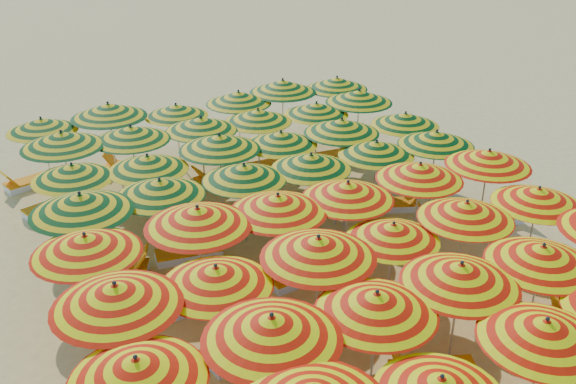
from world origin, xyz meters
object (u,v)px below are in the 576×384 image
object	(u,v)px
lounger_15	(55,206)
umbrella_26	(244,172)
umbrella_28	(376,148)
umbrella_18	(86,244)
lounger_8	(543,260)
umbrella_37	(131,133)
umbrella_38	(201,124)
umbrella_12	(116,295)
umbrella_22	(420,172)
umbrella_42	(42,125)
umbrella_34	(342,126)
umbrella_20	(278,204)
lounger_17	(219,177)
umbrella_30	(73,172)
umbrella_47	(337,83)
lounger_13	(191,253)
lounger_19	(327,157)
umbrella_31	(148,163)
umbrella_19	(198,217)
umbrella_10	(542,255)
umbrella_8	(376,303)
umbrella_32	(219,142)
lounger_16	(153,189)
umbrella_46	(283,86)
lounger_20	(32,182)
beachgoer_a	(341,201)
umbrella_44	(176,110)
umbrella_16	(466,211)
umbrella_35	(405,119)
lounger_22	(349,133)
umbrella_9	(461,274)
umbrella_41	(359,96)
umbrella_15	(393,232)
umbrella_3	(545,331)
umbrella_43	(109,110)
umbrella_17	(538,196)
umbrella_25	(160,188)
umbrella_27	(311,162)
umbrella_7	(272,328)
lounger_7	(476,278)
umbrella_24	(81,203)
umbrella_23	(489,158)
lounger_5	(574,305)
umbrella_36	(62,140)
umbrella_14	(318,248)
lounger_21	(130,166)
umbrella_6	(137,369)
umbrella_29	(436,138)

from	to	relation	value
lounger_15	umbrella_26	bearing A→B (deg)	-63.16
umbrella_28	umbrella_18	bearing A→B (deg)	-165.62
lounger_15	lounger_8	bearing A→B (deg)	-58.32
umbrella_37	umbrella_38	xyz separation A→B (m)	(2.15, 0.01, -0.04)
umbrella_12	umbrella_22	xyz separation A→B (m)	(8.20, 2.32, -0.11)
umbrella_42	umbrella_34	bearing A→B (deg)	-28.09
umbrella_20	umbrella_42	bearing A→B (deg)	117.55
umbrella_18	lounger_17	distance (m)	8.09
umbrella_30	umbrella_34	xyz separation A→B (m)	(7.85, -0.34, 0.15)
umbrella_47	lounger_13	world-z (taller)	umbrella_47
lounger_15	lounger_19	xyz separation A→B (m)	(9.09, -0.13, 0.00)
umbrella_31	umbrella_19	bearing A→B (deg)	-87.72
umbrella_10	umbrella_8	bearing A→B (deg)	179.55
umbrella_32	lounger_16	bearing A→B (deg)	128.16
umbrella_46	lounger_20	xyz separation A→B (m)	(-8.79, 0.17, -2.08)
lounger_13	beachgoer_a	xyz separation A→B (m)	(4.40, -0.07, 0.58)
umbrella_44	umbrella_46	world-z (taller)	umbrella_46
umbrella_16	umbrella_38	world-z (taller)	umbrella_38
lounger_19	umbrella_47	bearing A→B (deg)	-123.78
umbrella_31	umbrella_47	xyz separation A→B (m)	(8.06, 4.09, 0.10)
umbrella_35	lounger_22	size ratio (longest dim) A/B	1.44
umbrella_9	umbrella_41	world-z (taller)	umbrella_41
umbrella_15	umbrella_47	bearing A→B (deg)	67.50
umbrella_38	umbrella_3	bearing A→B (deg)	-80.49
umbrella_35	lounger_19	xyz separation A→B (m)	(-1.54, 2.27, -1.87)
umbrella_12	umbrella_26	xyz separation A→B (m)	(4.15, 4.30, -0.16)
lounger_22	umbrella_47	bearing A→B (deg)	-31.16
umbrella_31	umbrella_43	size ratio (longest dim) A/B	1.09
umbrella_17	umbrella_25	xyz separation A→B (m)	(-8.10, 4.24, 0.04)
umbrella_3	umbrella_42	distance (m)	15.67
umbrella_27	umbrella_47	xyz separation A→B (m)	(4.08, 5.92, 0.09)
umbrella_7	lounger_7	bearing A→B (deg)	18.16
umbrella_24	umbrella_32	xyz separation A→B (m)	(4.17, 2.32, -0.04)
umbrella_27	umbrella_23	bearing A→B (deg)	-25.30
umbrella_37	lounger_5	size ratio (longest dim) A/B	1.60
umbrella_27	umbrella_46	size ratio (longest dim) A/B	0.91
umbrella_8	umbrella_36	world-z (taller)	umbrella_36
umbrella_14	lounger_19	bearing A→B (deg)	60.36
umbrella_35	lounger_13	size ratio (longest dim) A/B	1.47
umbrella_47	lounger_21	xyz separation A→B (m)	(-7.76, 0.22, -1.98)
umbrella_15	lounger_19	bearing A→B (deg)	71.17
umbrella_35	umbrella_41	world-z (taller)	umbrella_41
umbrella_32	lounger_20	xyz separation A→B (m)	(-4.96, 4.20, -2.02)
lounger_20	lounger_5	bearing A→B (deg)	112.40
umbrella_7	umbrella_23	world-z (taller)	umbrella_7
umbrella_32	lounger_7	xyz separation A→B (m)	(4.25, -6.25, -2.02)
umbrella_8	umbrella_27	size ratio (longest dim) A/B	1.07
umbrella_10	umbrella_6	bearing A→B (deg)	178.80
umbrella_30	lounger_20	size ratio (longest dim) A/B	1.33
umbrella_43	umbrella_29	bearing A→B (deg)	-36.72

